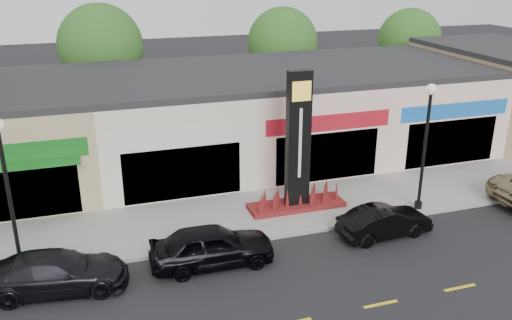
% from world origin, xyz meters
% --- Properties ---
extents(ground, '(120.00, 120.00, 0.00)m').
position_xyz_m(ground, '(0.00, 0.00, 0.00)').
color(ground, black).
rests_on(ground, ground).
extents(sidewalk, '(52.00, 4.30, 0.15)m').
position_xyz_m(sidewalk, '(0.00, 4.35, 0.07)').
color(sidewalk, gray).
rests_on(sidewalk, ground).
extents(curb, '(52.00, 0.20, 0.15)m').
position_xyz_m(curb, '(0.00, 2.10, 0.07)').
color(curb, gray).
rests_on(curb, ground).
extents(shop_beige, '(7.00, 10.85, 4.80)m').
position_xyz_m(shop_beige, '(-8.50, 11.46, 2.40)').
color(shop_beige, tan).
rests_on(shop_beige, ground).
extents(shop_cream, '(7.00, 10.01, 4.80)m').
position_xyz_m(shop_cream, '(-1.50, 11.47, 2.40)').
color(shop_cream, beige).
rests_on(shop_cream, ground).
extents(shop_pink_w, '(7.00, 10.01, 4.80)m').
position_xyz_m(shop_pink_w, '(5.50, 11.47, 2.40)').
color(shop_pink_w, beige).
rests_on(shop_pink_w, ground).
extents(shop_pink_e, '(7.00, 10.01, 4.80)m').
position_xyz_m(shop_pink_e, '(12.50, 11.47, 2.40)').
color(shop_pink_e, beige).
rests_on(shop_pink_e, ground).
extents(shop_tan, '(7.00, 10.01, 5.30)m').
position_xyz_m(shop_tan, '(19.50, 11.48, 2.65)').
color(shop_tan, '#967857').
rests_on(shop_tan, ground).
extents(tree_rear_west, '(5.20, 5.20, 7.83)m').
position_xyz_m(tree_rear_west, '(-4.00, 19.50, 5.22)').
color(tree_rear_west, '#382619').
rests_on(tree_rear_west, ground).
extents(tree_rear_mid, '(4.80, 4.80, 7.29)m').
position_xyz_m(tree_rear_mid, '(8.00, 19.50, 4.88)').
color(tree_rear_mid, '#382619').
rests_on(tree_rear_mid, ground).
extents(tree_rear_east, '(4.60, 4.60, 6.94)m').
position_xyz_m(tree_rear_east, '(18.00, 19.50, 4.63)').
color(tree_rear_east, '#382619').
rests_on(tree_rear_east, ground).
extents(lamp_west_near, '(0.44, 0.44, 5.47)m').
position_xyz_m(lamp_west_near, '(-8.00, 2.50, 3.48)').
color(lamp_west_near, black).
rests_on(lamp_west_near, sidewalk).
extents(lamp_east_near, '(0.44, 0.44, 5.47)m').
position_xyz_m(lamp_east_near, '(8.00, 2.50, 3.48)').
color(lamp_east_near, black).
rests_on(lamp_east_near, sidewalk).
extents(pylon_sign, '(4.20, 1.30, 6.00)m').
position_xyz_m(pylon_sign, '(3.00, 4.20, 2.27)').
color(pylon_sign, maroon).
rests_on(pylon_sign, sidewalk).
extents(car_dark_sedan, '(2.41, 4.84, 1.35)m').
position_xyz_m(car_dark_sedan, '(-6.79, 0.99, 0.68)').
color(car_dark_sedan, black).
rests_on(car_dark_sedan, ground).
extents(car_black_sedan, '(1.88, 4.46, 1.51)m').
position_xyz_m(car_black_sedan, '(-1.53, 0.98, 0.75)').
color(car_black_sedan, black).
rests_on(car_black_sedan, ground).
extents(car_black_conv, '(1.58, 3.85, 1.24)m').
position_xyz_m(car_black_conv, '(5.43, 0.98, 0.62)').
color(car_black_conv, black).
rests_on(car_black_conv, ground).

